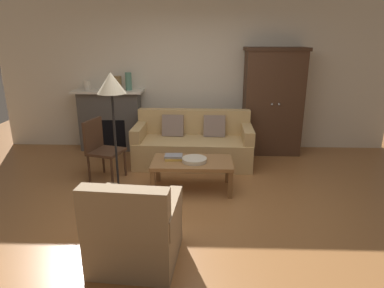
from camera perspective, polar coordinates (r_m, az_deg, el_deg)
ground_plane at (r=4.30m, az=-0.57°, el=-10.72°), size 9.60×9.60×0.00m
back_wall at (r=6.36m, az=0.39°, el=11.88°), size 7.20×0.10×2.80m
fireplace at (r=6.48m, az=-13.55°, el=4.04°), size 1.26×0.48×1.12m
armoire at (r=6.22m, az=13.40°, el=6.98°), size 1.06×0.57×1.87m
couch at (r=5.64m, az=0.18°, el=-0.14°), size 1.94×0.90×0.86m
coffee_table at (r=4.65m, az=0.02°, el=-3.48°), size 1.10×0.60×0.42m
fruit_bowl at (r=4.59m, az=0.40°, el=-2.68°), size 0.34×0.34×0.05m
book_stack at (r=4.68m, az=-3.11°, el=-2.22°), size 0.26×0.19×0.07m
mantel_vase_cream at (r=6.46m, az=-17.29°, el=9.41°), size 0.11×0.11×0.16m
mantel_vase_bronze at (r=6.30m, az=-12.44°, el=9.99°), size 0.15×0.15×0.25m
mantel_vase_jade at (r=6.25m, az=-10.65°, el=10.34°), size 0.11×0.11×0.31m
armchair_near_left at (r=3.27m, az=-9.63°, el=-14.47°), size 0.83×0.83×0.88m
side_chair_wooden at (r=5.14m, az=-15.16°, el=-0.28°), size 0.54×0.54×0.90m
floor_lamp at (r=4.35m, az=-13.40°, el=8.76°), size 0.36×0.36×1.63m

